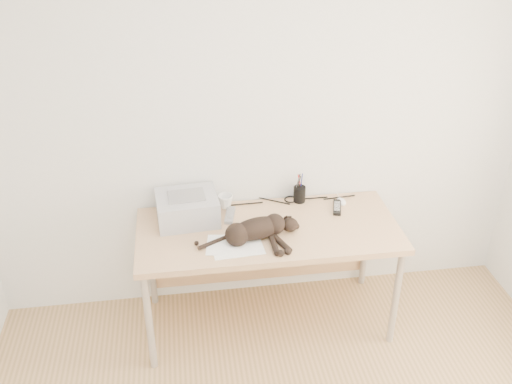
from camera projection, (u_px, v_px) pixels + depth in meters
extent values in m
plane|color=silver|center=(260.00, 120.00, 3.51)|extent=(3.50, 0.00, 3.50)
cube|color=tan|center=(268.00, 231.00, 3.49)|extent=(1.60, 0.70, 0.04)
cylinder|color=#B4B4B6|center=(149.00, 322.00, 3.32)|extent=(0.04, 0.04, 0.70)
cylinder|color=#B4B4B6|center=(396.00, 298.00, 3.50)|extent=(0.04, 0.04, 0.70)
cylinder|color=#B4B4B6|center=(151.00, 261.00, 3.83)|extent=(0.04, 0.04, 0.70)
cylinder|color=#B4B4B6|center=(366.00, 243.00, 4.02)|extent=(0.04, 0.04, 0.70)
cube|color=tan|center=(260.00, 243.00, 3.93)|extent=(1.48, 0.02, 0.60)
cube|color=#ABABB0|center=(187.00, 208.00, 3.52)|extent=(0.39, 0.34, 0.17)
cube|color=black|center=(187.00, 207.00, 3.52)|extent=(0.32, 0.05, 0.10)
cube|color=gray|center=(186.00, 196.00, 3.48)|extent=(0.23, 0.17, 0.01)
cube|color=white|center=(237.00, 247.00, 3.30)|extent=(0.31, 0.23, 0.00)
cube|color=white|center=(232.00, 245.00, 3.31)|extent=(0.32, 0.25, 0.00)
ellipsoid|color=black|center=(257.00, 229.00, 3.35)|extent=(0.34, 0.21, 0.13)
sphere|color=black|center=(237.00, 235.00, 3.30)|extent=(0.14, 0.14, 0.14)
ellipsoid|color=black|center=(290.00, 225.00, 3.42)|extent=(0.12, 0.11, 0.09)
cone|color=black|center=(287.00, 217.00, 3.43)|extent=(0.04, 0.05, 0.04)
cone|color=black|center=(290.00, 217.00, 3.44)|extent=(0.04, 0.05, 0.05)
cylinder|color=black|center=(274.00, 244.00, 3.29)|extent=(0.08, 0.19, 0.03)
cylinder|color=black|center=(281.00, 243.00, 3.31)|extent=(0.08, 0.19, 0.03)
cylinder|color=black|center=(213.00, 242.00, 3.32)|extent=(0.21, 0.07, 0.02)
imported|color=white|center=(226.00, 201.00, 3.67)|extent=(0.13, 0.13, 0.09)
cylinder|color=black|center=(299.00, 194.00, 3.73)|extent=(0.08, 0.08, 0.11)
cylinder|color=#990C0C|center=(298.00, 184.00, 3.69)|extent=(0.01, 0.01, 0.15)
cylinder|color=navy|center=(301.00, 183.00, 3.70)|extent=(0.01, 0.01, 0.15)
cylinder|color=black|center=(300.00, 185.00, 3.68)|extent=(0.01, 0.01, 0.15)
cube|color=gray|center=(230.00, 215.00, 3.59)|extent=(0.09, 0.19, 0.02)
cube|color=black|center=(337.00, 207.00, 3.67)|extent=(0.10, 0.18, 0.02)
ellipsoid|color=white|center=(341.00, 200.00, 3.74)|extent=(0.06, 0.10, 0.03)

